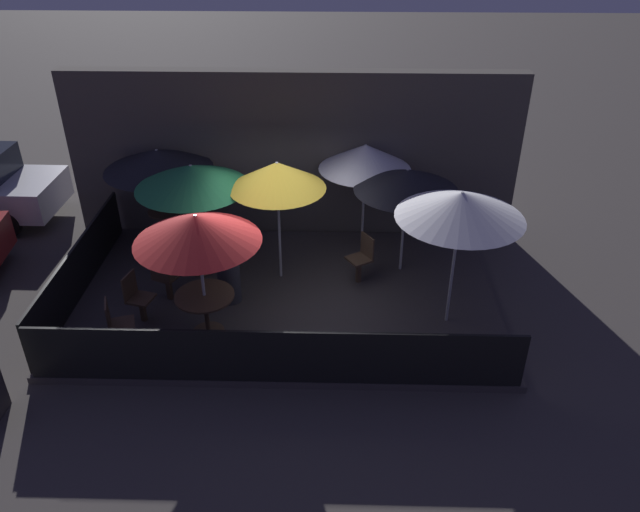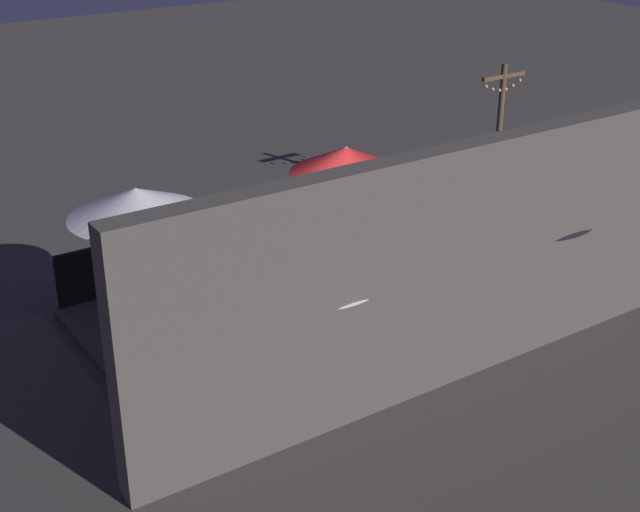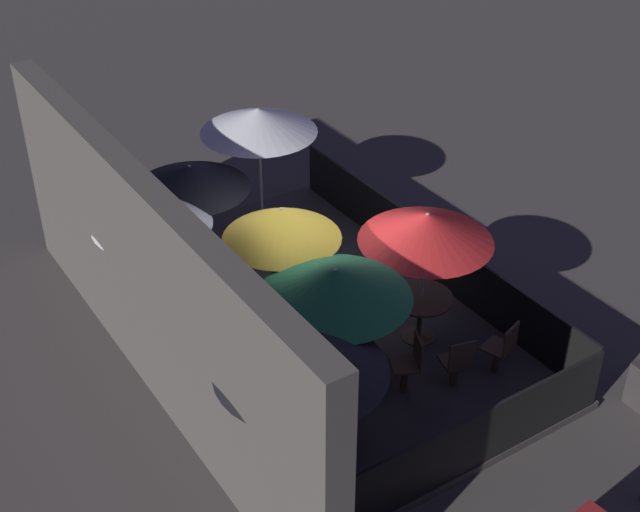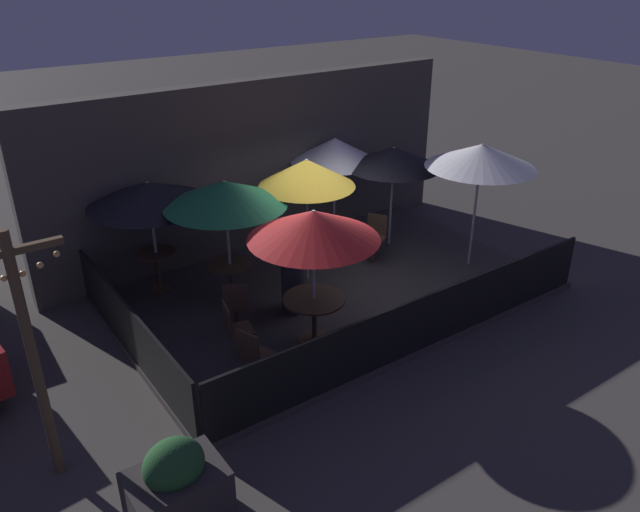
{
  "view_description": "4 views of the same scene",
  "coord_description": "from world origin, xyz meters",
  "views": [
    {
      "loc": [
        0.88,
        -9.54,
        6.69
      ],
      "look_at": [
        0.63,
        -0.16,
        1.04
      ],
      "focal_mm": 35.0,
      "sensor_mm": 36.0,
      "label": 1
    },
    {
      "loc": [
        7.36,
        10.92,
        7.11
      ],
      "look_at": [
        0.32,
        0.34,
        1.25
      ],
      "focal_mm": 50.0,
      "sensor_mm": 36.0,
      "label": 2
    },
    {
      "loc": [
        -9.6,
        6.11,
        8.83
      ],
      "look_at": [
        0.41,
        -0.41,
        1.0
      ],
      "focal_mm": 50.0,
      "sensor_mm": 36.0,
      "label": 3
    },
    {
      "loc": [
        -6.05,
        -8.14,
        5.72
      ],
      "look_at": [
        -0.41,
        -0.18,
        0.98
      ],
      "focal_mm": 35.0,
      "sensor_mm": 36.0,
      "label": 4
    }
  ],
  "objects": [
    {
      "name": "patio_umbrella_3",
      "position": [
        1.46,
        1.94,
        2.06
      ],
      "size": [
        1.84,
        1.84,
        2.2
      ],
      "color": "#B2B2B7",
      "rests_on": "patio_deck"
    },
    {
      "name": "fence_front",
      "position": [
        0.0,
        -2.36,
        0.59
      ],
      "size": [
        7.47,
        0.05,
        0.95
      ],
      "color": "black",
      "rests_on": "patio_deck"
    },
    {
      "name": "patio_umbrella_5",
      "position": [
        -0.15,
        0.61,
        2.23
      ],
      "size": [
        1.75,
        1.75,
        2.36
      ],
      "color": "#B2B2B7",
      "rests_on": "patio_deck"
    },
    {
      "name": "patio_chair_3",
      "position": [
        -2.58,
        -1.63,
        0.62
      ],
      "size": [
        0.51,
        0.51,
        0.92
      ],
      "rotation": [
        0.0,
        0.0,
        0.32
      ],
      "color": "#4C3828",
      "rests_on": "patio_deck"
    },
    {
      "name": "patio_deck",
      "position": [
        0.0,
        0.0,
        0.06
      ],
      "size": [
        7.67,
        4.81,
        0.12
      ],
      "color": "#383333",
      "rests_on": "ground_plane"
    },
    {
      "name": "patio_chair_0",
      "position": [
        -2.14,
        -0.27,
        0.64
      ],
      "size": [
        0.53,
        0.53,
        0.95
      ],
      "rotation": [
        0.0,
        0.0,
        1.16
      ],
      "color": "#4C3828",
      "rests_on": "patio_deck"
    },
    {
      "name": "patio_umbrella_4",
      "position": [
        2.85,
        -0.73,
        2.35
      ],
      "size": [
        2.06,
        2.06,
        2.45
      ],
      "color": "#B2B2B7",
      "rests_on": "patio_deck"
    },
    {
      "name": "planter_box",
      "position": [
        -4.44,
        -3.17,
        0.5
      ],
      "size": [
        1.04,
        0.73,
        1.14
      ],
      "color": "#332D2D",
      "rests_on": "ground_plane"
    },
    {
      "name": "patio_chair_2",
      "position": [
        1.4,
        0.49,
        0.65
      ],
      "size": [
        0.55,
        0.55,
        0.96
      ],
      "rotation": [
        0.0,
        0.0,
        -2.58
      ],
      "color": "#4C3828",
      "rests_on": "patio_deck"
    },
    {
      "name": "patio_umbrella_0",
      "position": [
        -1.24,
        -1.18,
        2.12
      ],
      "size": [
        2.0,
        2.0,
        2.23
      ],
      "color": "#B2B2B7",
      "rests_on": "patio_deck"
    },
    {
      "name": "fence_side_left",
      "position": [
        -3.79,
        0.0,
        0.59
      ],
      "size": [
        0.05,
        4.61,
        0.95
      ],
      "color": "black",
      "rests_on": "patio_deck"
    },
    {
      "name": "patio_umbrella_6",
      "position": [
        2.19,
        0.93,
        2.03
      ],
      "size": [
        1.94,
        1.94,
        2.12
      ],
      "color": "#B2B2B7",
      "rests_on": "patio_deck"
    },
    {
      "name": "patron_0",
      "position": [
        -1.0,
        -0.22,
        0.64
      ],
      "size": [
        0.49,
        0.49,
        1.18
      ],
      "rotation": [
        0.0,
        0.0,
        1.81
      ],
      "color": "#333338",
      "rests_on": "patio_deck"
    },
    {
      "name": "dining_table_0",
      "position": [
        -1.24,
        -1.18,
        0.73
      ],
      "size": [
        0.98,
        0.98,
        0.76
      ],
      "color": "#4C3828",
      "rests_on": "patio_deck"
    },
    {
      "name": "dining_table_2",
      "position": [
        -1.7,
        0.73,
        0.68
      ],
      "size": [
        0.78,
        0.78,
        0.72
      ],
      "color": "#4C3828",
      "rests_on": "patio_deck"
    },
    {
      "name": "patio_chair_1",
      "position": [
        -2.48,
        -0.87,
        0.62
      ],
      "size": [
        0.49,
        0.49,
        0.92
      ],
      "rotation": [
        0.0,
        0.0,
        -0.25
      ],
      "color": "#4C3828",
      "rests_on": "patio_deck"
    },
    {
      "name": "patio_umbrella_1",
      "position": [
        -2.61,
        1.83,
        2.0
      ],
      "size": [
        2.15,
        2.15,
        2.09
      ],
      "color": "#B2B2B7",
      "rests_on": "patio_deck"
    },
    {
      "name": "patio_umbrella_2",
      "position": [
        -1.7,
        0.73,
        2.14
      ],
      "size": [
        2.08,
        2.08,
        2.24
      ],
      "color": "#B2B2B7",
      "rests_on": "patio_deck"
    },
    {
      "name": "light_post",
      "position": [
        -5.34,
        -1.61,
        1.83
      ],
      "size": [
        1.1,
        0.12,
        3.22
      ],
      "color": "brown",
      "rests_on": "ground_plane"
    },
    {
      "name": "ground_plane",
      "position": [
        0.0,
        0.0,
        0.0
      ],
      "size": [
        60.0,
        60.0,
        0.0
      ],
      "primitive_type": "plane",
      "color": "#423D3A"
    },
    {
      "name": "dining_table_1",
      "position": [
        -2.61,
        1.83,
        0.71
      ],
      "size": [
        0.7,
        0.7,
        0.77
      ],
      "color": "#4C3828",
      "rests_on": "patio_deck"
    },
    {
      "name": "building_wall",
      "position": [
        0.0,
        2.64,
        1.78
      ],
      "size": [
        9.27,
        0.36,
        3.56
      ],
      "color": "#4C4742",
      "rests_on": "ground_plane"
    }
  ]
}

